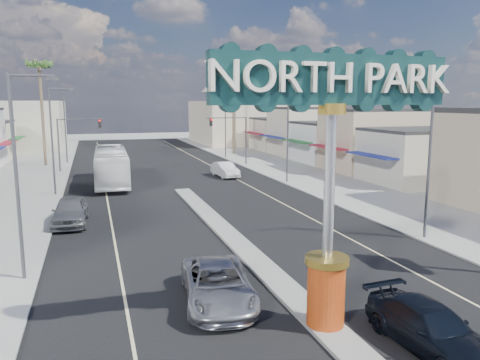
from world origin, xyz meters
TOP-DOWN VIEW (x-y plane):
  - ground at (0.00, 30.00)m, footprint 160.00×160.00m
  - road at (0.00, 30.00)m, footprint 20.00×120.00m
  - median_island at (0.00, 14.00)m, footprint 1.30×30.00m
  - sidewalk_left at (-14.00, 30.00)m, footprint 8.00×120.00m
  - sidewalk_right at (14.00, 30.00)m, footprint 8.00×120.00m
  - storefront_row_right at (24.00, 43.00)m, footprint 12.00×42.00m
  - backdrop_far_right at (22.00, 75.00)m, footprint 20.00×20.00m
  - gateway_sign at (0.00, 1.98)m, footprint 8.20×1.50m
  - traffic_signal_left at (-9.18, 43.99)m, footprint 5.09×0.45m
  - traffic_signal_right at (9.18, 43.99)m, footprint 5.09×0.45m
  - streetlight_l_near at (-10.43, 10.00)m, footprint 2.03×0.22m
  - streetlight_l_mid at (-10.43, 30.00)m, footprint 2.03×0.22m
  - streetlight_l_far at (-10.43, 52.00)m, footprint 2.03×0.22m
  - streetlight_r_near at (10.43, 10.00)m, footprint 2.03×0.22m
  - streetlight_r_mid at (10.43, 30.00)m, footprint 2.03×0.22m
  - streetlight_r_far at (10.43, 52.00)m, footprint 2.03×0.22m
  - palm_left_far at (-13.00, 50.00)m, footprint 2.60×2.60m
  - palm_right_mid at (13.00, 56.00)m, footprint 2.60×2.60m
  - palm_right_far at (15.00, 62.00)m, footprint 2.60×2.60m
  - suv_left at (-3.03, 5.15)m, footprint 3.25×5.85m
  - suv_right at (2.53, -0.24)m, footprint 2.31×5.05m
  - car_parked_left at (-9.00, 19.57)m, footprint 2.31×5.24m
  - car_parked_right at (5.79, 35.31)m, footprint 2.10×4.87m
  - city_bus at (-5.79, 34.53)m, footprint 3.29×12.69m

SIDE VIEW (x-z plane):
  - ground at x=0.00m, z-range 0.00..0.00m
  - road at x=0.00m, z-range 0.00..0.01m
  - sidewalk_left at x=-14.00m, z-range 0.00..0.12m
  - sidewalk_right at x=14.00m, z-range 0.00..0.12m
  - median_island at x=0.00m, z-range 0.00..0.16m
  - suv_right at x=2.53m, z-range 0.00..1.43m
  - suv_left at x=-3.03m, z-range 0.00..1.55m
  - car_parked_right at x=5.79m, z-range 0.00..1.56m
  - car_parked_left at x=-9.00m, z-range 0.00..1.76m
  - city_bus at x=-5.79m, z-range 0.00..3.51m
  - storefront_row_right at x=24.00m, z-range 0.00..6.00m
  - backdrop_far_right at x=22.00m, z-range 0.00..8.00m
  - traffic_signal_left at x=-9.18m, z-range 1.27..7.27m
  - traffic_signal_right at x=9.18m, z-range 1.27..7.27m
  - streetlight_l_near at x=-10.43m, z-range 0.57..9.57m
  - streetlight_l_mid at x=-10.43m, z-range 0.57..9.57m
  - streetlight_l_far at x=-10.43m, z-range 0.57..9.57m
  - streetlight_r_near at x=10.43m, z-range 0.57..9.57m
  - streetlight_r_mid at x=10.43m, z-range 0.57..9.57m
  - streetlight_r_far at x=10.43m, z-range 0.57..9.57m
  - gateway_sign at x=0.00m, z-range 1.35..10.50m
  - palm_right_mid at x=13.00m, z-range 4.55..16.65m
  - palm_left_far at x=-13.00m, z-range 4.95..18.05m
  - palm_right_far at x=15.00m, z-range 5.34..19.44m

